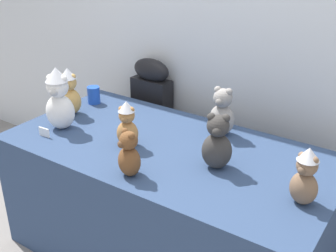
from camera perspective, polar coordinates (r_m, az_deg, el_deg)
name	(u,v)px	position (r m, az deg, el deg)	size (l,w,h in m)	color
wall_back	(234,11)	(2.60, 8.79, 14.94)	(7.00, 0.08, 2.60)	silver
display_table	(168,203)	(2.41, 0.00, -10.23)	(1.73, 0.88, 0.71)	navy
instrument_case	(152,124)	(3.01, -2.11, 0.25)	(0.29, 0.14, 0.96)	black
teddy_bear_caramel	(127,124)	(2.19, -5.47, 0.21)	(0.14, 0.13, 0.25)	#B27A42
teddy_bear_chestnut	(129,155)	(1.94, -5.22, -3.83)	(0.14, 0.13, 0.23)	brown
teddy_bear_mocha	(305,177)	(1.82, 17.80, -6.45)	(0.13, 0.12, 0.26)	#7F6047
teddy_bear_ash	(222,113)	(2.32, 7.19, 1.73)	(0.15, 0.13, 0.27)	gray
teddy_bear_charcoal	(217,143)	(2.00, 6.56, -2.28)	(0.18, 0.16, 0.28)	#383533
teddy_bear_honey	(69,92)	(2.62, -13.00, 4.42)	(0.17, 0.16, 0.29)	tan
teddy_bear_snow	(59,99)	(2.43, -14.32, 3.46)	(0.20, 0.19, 0.36)	white
party_cup_blue	(94,95)	(2.79, -9.86, 4.09)	(0.08, 0.08, 0.11)	blue
name_card_front_left	(44,132)	(2.42, -16.15, -0.80)	(0.07, 0.01, 0.05)	white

